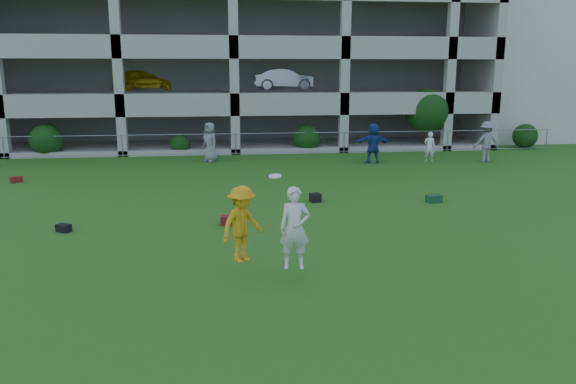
{
  "coord_description": "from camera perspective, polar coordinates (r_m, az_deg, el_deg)",
  "views": [
    {
      "loc": [
        -0.82,
        -11.4,
        4.6
      ],
      "look_at": [
        0.92,
        3.0,
        1.4
      ],
      "focal_mm": 35.0,
      "sensor_mm": 36.0,
      "label": 1
    }
  ],
  "objects": [
    {
      "name": "bag_red_f",
      "position": [
        25.73,
        -25.89,
        1.15
      ],
      "size": [
        0.53,
        0.48,
        0.24
      ],
      "primitive_type": "cube",
      "rotation": [
        0.0,
        0.0,
        0.6
      ],
      "color": "#611E10",
      "rests_on": "ground"
    },
    {
      "name": "bystander_d",
      "position": [
        28.12,
        8.63,
        4.93
      ],
      "size": [
        1.85,
        0.6,
        1.99
      ],
      "primitive_type": "imported",
      "rotation": [
        0.0,
        0.0,
        3.15
      ],
      "color": "navy",
      "rests_on": "ground"
    },
    {
      "name": "bystander_e",
      "position": [
        29.06,
        14.18,
        4.47
      ],
      "size": [
        0.63,
        0.5,
        1.52
      ],
      "primitive_type": "imported",
      "rotation": [
        0.0,
        0.0,
        2.88
      ],
      "color": "silver",
      "rests_on": "ground"
    },
    {
      "name": "bystander_c",
      "position": [
        28.55,
        -7.94,
        5.04
      ],
      "size": [
        1.09,
        1.14,
        1.97
      ],
      "primitive_type": "imported",
      "rotation": [
        0.0,
        0.0,
        -0.9
      ],
      "color": "gray",
      "rests_on": "ground"
    },
    {
      "name": "shrub_row",
      "position": [
        31.72,
        2.97,
        6.83
      ],
      "size": [
        34.38,
        2.52,
        3.5
      ],
      "color": "#163D11",
      "rests_on": "ground"
    },
    {
      "name": "crate_d",
      "position": [
        19.79,
        2.79,
        -0.57
      ],
      "size": [
        0.41,
        0.41,
        0.3
      ],
      "primitive_type": "cube",
      "rotation": [
        0.0,
        0.0,
        0.21
      ],
      "color": "black",
      "rests_on": "ground"
    },
    {
      "name": "stucco_building",
      "position": [
        46.05,
        24.81,
        11.82
      ],
      "size": [
        16.0,
        14.0,
        10.0
      ],
      "primitive_type": "cube",
      "color": "beige",
      "rests_on": "ground"
    },
    {
      "name": "frisbee_contest",
      "position": [
        12.35,
        -3.06,
        -3.4
      ],
      "size": [
        2.12,
        1.2,
        2.1
      ],
      "color": "orange",
      "rests_on": "ground"
    },
    {
      "name": "bag_green_c",
      "position": [
        20.36,
        14.6,
        -0.66
      ],
      "size": [
        0.55,
        0.42,
        0.26
      ],
      "primitive_type": "cube",
      "rotation": [
        0.0,
        0.0,
        0.16
      ],
      "color": "#163C20",
      "rests_on": "ground"
    },
    {
      "name": "parking_garage",
      "position": [
        39.14,
        -5.89,
        14.45
      ],
      "size": [
        30.0,
        14.0,
        12.0
      ],
      "color": "#9E998C",
      "rests_on": "ground"
    },
    {
      "name": "bystander_f",
      "position": [
        29.89,
        19.5,
        4.83
      ],
      "size": [
        1.31,
        0.76,
        2.02
      ],
      "primitive_type": "imported",
      "rotation": [
        0.0,
        0.0,
        3.13
      ],
      "color": "gray",
      "rests_on": "ground"
    },
    {
      "name": "bag_black_b",
      "position": [
        17.41,
        -21.84,
        -3.42
      ],
      "size": [
        0.47,
        0.42,
        0.22
      ],
      "primitive_type": "cube",
      "rotation": [
        0.0,
        0.0,
        -0.56
      ],
      "color": "black",
      "rests_on": "ground"
    },
    {
      "name": "fence",
      "position": [
        30.67,
        -5.33,
        4.91
      ],
      "size": [
        36.06,
        0.06,
        1.2
      ],
      "color": "gray",
      "rests_on": "ground"
    },
    {
      "name": "ground",
      "position": [
        12.32,
        -2.61,
        -9.49
      ],
      "size": [
        100.0,
        100.0,
        0.0
      ],
      "primitive_type": "plane",
      "color": "#235114",
      "rests_on": "ground"
    },
    {
      "name": "bag_red_a",
      "position": [
        16.97,
        -5.92,
        -2.87
      ],
      "size": [
        0.57,
        0.33,
        0.28
      ],
      "primitive_type": "cube",
      "rotation": [
        0.0,
        0.0,
        -0.06
      ],
      "color": "#510D1C",
      "rests_on": "ground"
    }
  ]
}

